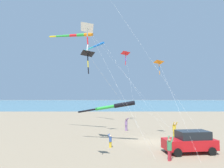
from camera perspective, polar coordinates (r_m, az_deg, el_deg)
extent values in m
plane|color=gray|center=(22.93, 10.23, -15.45)|extent=(600.00, 600.00, 0.00)
cube|color=teal|center=(187.19, 1.16, -5.08)|extent=(240.00, 600.00, 0.01)
cube|color=red|center=(19.21, 20.67, -15.33)|extent=(2.37, 4.50, 0.84)
cube|color=black|center=(19.22, 21.54, -12.99)|extent=(1.94, 2.76, 0.68)
cylinder|color=black|center=(17.86, 17.80, -17.68)|extent=(0.30, 0.68, 0.66)
cylinder|color=black|center=(19.51, 15.41, -16.50)|extent=(0.30, 0.68, 0.66)
cylinder|color=black|center=(19.24, 26.06, -16.46)|extent=(0.30, 0.68, 0.66)
cylinder|color=black|center=(20.78, 23.16, -15.54)|extent=(0.30, 0.68, 0.66)
cube|color=orange|center=(21.74, 19.36, -15.48)|extent=(0.60, 0.40, 0.36)
cube|color=white|center=(21.70, 19.35, -14.94)|extent=(0.62, 0.42, 0.06)
cube|color=gold|center=(24.96, 16.96, -13.42)|extent=(0.35, 0.23, 0.82)
cylinder|color=gold|center=(24.84, 16.93, -11.72)|extent=(0.45, 0.45, 0.68)
sphere|color=tan|center=(24.78, 16.91, -10.65)|extent=(0.26, 0.26, 0.26)
cylinder|color=gold|center=(24.71, 17.44, -10.55)|extent=(0.43, 0.19, 0.51)
cylinder|color=gold|center=(24.55, 16.76, -10.61)|extent=(0.43, 0.19, 0.51)
cube|color=#B72833|center=(16.64, 15.72, -18.61)|extent=(0.32, 0.31, 0.76)
cylinder|color=#3D7F51|center=(16.48, 15.68, -16.28)|extent=(0.49, 0.49, 0.63)
sphere|color=#A37551|center=(16.39, 15.65, -14.81)|extent=(0.24, 0.24, 0.24)
cylinder|color=#3D7F51|center=(16.58, 15.38, -14.53)|extent=(0.35, 0.32, 0.48)
cylinder|color=#3D7F51|center=(16.45, 16.39, -14.60)|extent=(0.35, 0.32, 0.48)
cube|color=gold|center=(19.98, -0.45, -16.49)|extent=(0.20, 0.24, 0.54)
cylinder|color=#335199|center=(19.88, -0.45, -15.10)|extent=(0.34, 0.34, 0.45)
sphere|color=beige|center=(19.82, -0.45, -14.23)|extent=(0.17, 0.17, 0.17)
cylinder|color=#335199|center=(19.78, -0.90, -14.16)|extent=(0.20, 0.26, 0.34)
cylinder|color=#335199|center=(19.96, -0.53, -14.07)|extent=(0.20, 0.26, 0.34)
cube|color=#8E6B9E|center=(29.38, 3.98, -12.10)|extent=(0.30, 0.33, 0.78)
cylinder|color=#8E6B9E|center=(29.29, 3.97, -10.73)|extent=(0.50, 0.50, 0.64)
sphere|color=brown|center=(29.24, 3.97, -9.86)|extent=(0.24, 0.24, 0.24)
cylinder|color=#8E6B9E|center=(29.28, 4.40, -9.77)|extent=(0.31, 0.37, 0.49)
cylinder|color=#8E6B9E|center=(29.01, 4.06, -9.83)|extent=(0.31, 0.37, 0.49)
cylinder|color=black|center=(21.82, 3.46, -5.68)|extent=(1.19, 2.29, 0.82)
cylinder|color=green|center=(22.55, -1.92, -6.58)|extent=(1.07, 2.23, 0.70)
cylinder|color=black|center=(23.47, -6.95, -7.36)|extent=(0.95, 2.16, 0.58)
cylinder|color=white|center=(22.84, 14.08, -10.34)|extent=(1.23, 6.25, 4.02)
pyramid|color=red|center=(41.10, 3.80, 8.64)|extent=(1.86, 1.99, 0.70)
cylinder|color=black|center=(41.04, 3.77, 8.53)|extent=(1.10, 0.82, 0.75)
cylinder|color=red|center=(40.93, 3.80, 7.90)|extent=(0.19, 0.21, 0.77)
cylinder|color=purple|center=(40.81, 3.82, 6.85)|extent=(0.21, 0.17, 0.77)
cylinder|color=red|center=(40.71, 3.75, 5.78)|extent=(0.17, 0.23, 0.78)
cylinder|color=white|center=(35.23, 5.21, -0.48)|extent=(10.02, 1.07, 13.30)
pyramid|color=orange|center=(25.91, 12.91, 6.07)|extent=(1.24, 1.29, 0.43)
cylinder|color=black|center=(25.88, 12.88, 5.95)|extent=(0.71, 0.60, 0.45)
cylinder|color=orange|center=(25.82, 12.94, 5.30)|extent=(0.13, 0.15, 0.50)
cylinder|color=blue|center=(25.77, 13.04, 4.20)|extent=(0.16, 0.15, 0.51)
cylinder|color=orange|center=(25.73, 13.11, 3.11)|extent=(0.13, 0.12, 0.50)
cylinder|color=white|center=(20.86, 16.97, -4.14)|extent=(9.84, 0.66, 8.95)
cylinder|color=blue|center=(38.84, -3.09, 11.10)|extent=(1.59, 1.33, 0.44)
cylinder|color=blue|center=(40.19, -4.45, 10.54)|extent=(1.54, 1.27, 0.37)
cylinder|color=#1EB7C6|center=(41.56, -5.71, 10.01)|extent=(1.50, 1.21, 0.29)
cylinder|color=#1EB7C6|center=(42.96, -6.88, 9.52)|extent=(1.45, 1.15, 0.22)
cylinder|color=white|center=(31.82, 4.89, 0.95)|extent=(10.48, 8.53, 14.51)
pyramid|color=white|center=(21.46, -6.70, 15.43)|extent=(2.10, 1.96, 0.82)
cylinder|color=black|center=(21.40, -6.85, 15.23)|extent=(0.84, 1.12, 0.91)
cylinder|color=white|center=(21.25, -6.86, 13.97)|extent=(0.18, 0.18, 0.81)
cylinder|color=red|center=(20.99, -6.80, 11.88)|extent=(0.22, 0.24, 0.82)
cylinder|color=white|center=(20.73, -6.88, 9.76)|extent=(0.25, 0.27, 0.83)
cylinder|color=white|center=(17.94, 1.29, -0.23)|extent=(4.41, 5.74, 11.56)
pyramid|color=black|center=(14.71, -6.70, 8.57)|extent=(1.14, 1.22, 0.38)
cylinder|color=black|center=(14.68, -6.77, 8.37)|extent=(0.70, 0.53, 0.39)
cylinder|color=black|center=(14.60, -6.75, 7.32)|extent=(0.14, 0.12, 0.47)
cylinder|color=yellow|center=(14.51, -6.68, 5.53)|extent=(0.12, 0.12, 0.47)
cylinder|color=black|center=(14.43, -6.59, 3.72)|extent=(0.13, 0.14, 0.47)
cylinder|color=white|center=(17.31, 3.81, -6.45)|extent=(5.99, 5.73, 7.73)
cylinder|color=orange|center=(28.12, -6.56, 13.51)|extent=(0.90, 1.29, 0.54)
cylinder|color=green|center=(28.73, -8.64, 13.33)|extent=(0.85, 1.27, 0.49)
cylinder|color=red|center=(29.37, -10.64, 13.15)|extent=(0.81, 1.24, 0.44)
cylinder|color=green|center=(30.04, -12.54, 12.96)|extent=(0.76, 1.22, 0.39)
cylinder|color=green|center=(30.75, -14.35, 12.76)|extent=(0.71, 1.20, 0.34)
cylinder|color=yellow|center=(31.48, -16.08, 12.57)|extent=(0.66, 1.17, 0.29)
cylinder|color=white|center=(25.65, 5.67, 0.19)|extent=(1.99, 10.24, 12.84)
cylinder|color=white|center=(20.19, 8.52, 10.03)|extent=(5.24, 10.77, 18.94)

